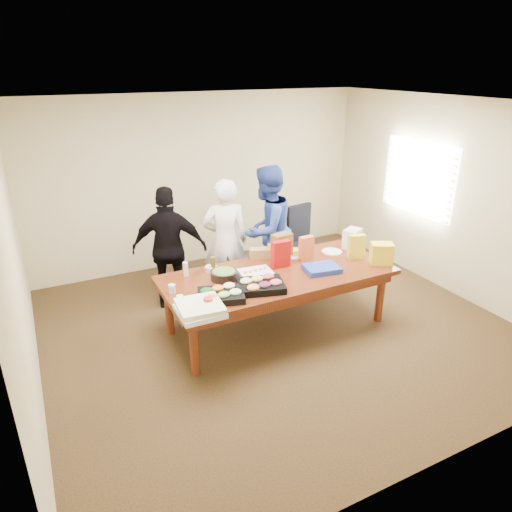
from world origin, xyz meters
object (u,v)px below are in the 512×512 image
office_chair (305,244)px  sheet_cake (256,274)px  conference_table (277,300)px  person_center (225,241)px  salad_bowl (224,275)px  person_right (267,230)px

office_chair → sheet_cake: bearing=-150.2°
sheet_cake → conference_table: bearing=-2.6°
office_chair → sheet_cake: size_ratio=2.74×
conference_table → person_center: bearing=103.5°
person_center → salad_bowl: (-0.40, -0.89, -0.06)m
office_chair → person_right: (-0.76, -0.17, 0.39)m
person_right → salad_bowl: (-1.03, -0.88, -0.11)m
sheet_cake → salad_bowl: size_ratio=1.20×
office_chair → salad_bowl: office_chair is taller
person_center → person_right: (0.63, -0.01, 0.06)m
conference_table → person_right: 1.21m
conference_table → office_chair: 1.65m
office_chair → salad_bowl: bearing=-158.6°
office_chair → person_center: size_ratio=0.61×
sheet_cake → salad_bowl: salad_bowl is taller
person_center → person_right: size_ratio=0.94×
office_chair → person_right: person_right is taller
conference_table → office_chair: office_chair is taller
office_chair → sheet_cake: (-1.43, -1.14, 0.26)m
conference_table → person_center: 1.16m
conference_table → salad_bowl: (-0.65, 0.14, 0.43)m
salad_bowl → conference_table: bearing=-12.3°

